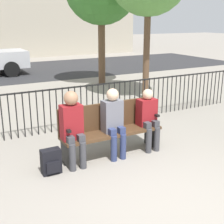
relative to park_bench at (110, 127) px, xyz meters
name	(u,v)px	position (x,y,z in m)	size (l,w,h in m)	color
ground_plane	(182,208)	(0.00, -1.95, -0.50)	(80.00, 80.00, 0.00)	gray
park_bench	(110,127)	(0.00, 0.00, 0.00)	(1.83, 0.45, 0.92)	#4C331E
seated_person_0	(73,125)	(-0.75, -0.13, 0.21)	(0.34, 0.39, 1.25)	#3D3D42
seated_person_1	(114,119)	(0.00, -0.13, 0.18)	(0.34, 0.39, 1.22)	navy
seated_person_2	(148,116)	(0.72, -0.13, 0.13)	(0.34, 0.39, 1.13)	#3D3D42
backpack	(51,162)	(-1.16, -0.23, -0.30)	(0.30, 0.20, 0.40)	black
fence_railing	(75,104)	(-0.02, 1.56, 0.06)	(9.01, 0.03, 0.95)	black
street_surface	(5,73)	(0.00, 10.05, -0.49)	(24.00, 6.00, 0.01)	#2B2B2D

